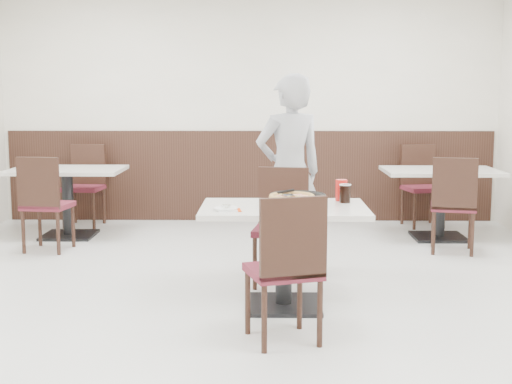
{
  "coord_description": "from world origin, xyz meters",
  "views": [
    {
      "loc": [
        0.2,
        -5.16,
        1.57
      ],
      "look_at": [
        0.13,
        -0.3,
        0.89
      ],
      "focal_mm": 50.0,
      "sensor_mm": 36.0,
      "label": 1
    }
  ],
  "objects_px": {
    "bg_chair_left_near": "(48,203)",
    "pizza": "(292,199)",
    "cola_glass": "(345,194)",
    "chair_near": "(283,268)",
    "side_plate": "(226,209)",
    "bg_table_left": "(68,203)",
    "diner_person": "(289,172)",
    "main_table": "(284,257)",
    "bg_chair_right_far": "(423,186)",
    "red_cup": "(341,190)",
    "bg_chair_left_far": "(83,186)",
    "chair_far": "(280,228)",
    "bg_table_right": "(440,204)",
    "bg_chair_right_near": "(453,204)",
    "pizza_pan": "(298,200)"
  },
  "relations": [
    {
      "from": "bg_chair_right_far",
      "to": "bg_table_left",
      "type": "bearing_deg",
      "value": -2.63
    },
    {
      "from": "pizza",
      "to": "bg_chair_right_far",
      "type": "xyz_separation_m",
      "value": [
        1.65,
        3.24,
        -0.34
      ]
    },
    {
      "from": "bg_table_left",
      "to": "chair_far",
      "type": "bearing_deg",
      "value": -40.29
    },
    {
      "from": "diner_person",
      "to": "red_cup",
      "type": "bearing_deg",
      "value": 89.46
    },
    {
      "from": "chair_near",
      "to": "diner_person",
      "type": "xyz_separation_m",
      "value": [
        0.1,
        1.89,
        0.39
      ]
    },
    {
      "from": "chair_near",
      "to": "pizza_pan",
      "type": "distance_m",
      "value": 0.8
    },
    {
      "from": "bg_chair_left_near",
      "to": "bg_table_right",
      "type": "xyz_separation_m",
      "value": [
        4.03,
        0.64,
        -0.1
      ]
    },
    {
      "from": "side_plate",
      "to": "cola_glass",
      "type": "height_order",
      "value": "cola_glass"
    },
    {
      "from": "chair_far",
      "to": "pizza_pan",
      "type": "xyz_separation_m",
      "value": [
        0.11,
        -0.6,
        0.32
      ]
    },
    {
      "from": "bg_chair_left_far",
      "to": "diner_person",
      "type": "bearing_deg",
      "value": 145.6
    },
    {
      "from": "chair_near",
      "to": "chair_far",
      "type": "height_order",
      "value": "same"
    },
    {
      "from": "side_plate",
      "to": "bg_chair_left_near",
      "type": "xyz_separation_m",
      "value": [
        -1.88,
        2.02,
        -0.28
      ]
    },
    {
      "from": "diner_person",
      "to": "bg_chair_left_near",
      "type": "height_order",
      "value": "diner_person"
    },
    {
      "from": "bg_chair_left_far",
      "to": "chair_far",
      "type": "bearing_deg",
      "value": 137.37
    },
    {
      "from": "chair_far",
      "to": "bg_chair_right_near",
      "type": "height_order",
      "value": "same"
    },
    {
      "from": "chair_far",
      "to": "diner_person",
      "type": "bearing_deg",
      "value": -90.31
    },
    {
      "from": "pizza",
      "to": "cola_glass",
      "type": "relative_size",
      "value": 2.27
    },
    {
      "from": "main_table",
      "to": "bg_chair_left_far",
      "type": "xyz_separation_m",
      "value": [
        -2.28,
        3.15,
        0.1
      ]
    },
    {
      "from": "side_plate",
      "to": "cola_glass",
      "type": "relative_size",
      "value": 1.3
    },
    {
      "from": "cola_glass",
      "to": "diner_person",
      "type": "distance_m",
      "value": 1.06
    },
    {
      "from": "bg_chair_left_near",
      "to": "bg_chair_right_near",
      "type": "relative_size",
      "value": 1.0
    },
    {
      "from": "pizza",
      "to": "bg_table_left",
      "type": "height_order",
      "value": "pizza"
    },
    {
      "from": "chair_far",
      "to": "diner_person",
      "type": "distance_m",
      "value": 0.69
    },
    {
      "from": "red_cup",
      "to": "side_plate",
      "type": "bearing_deg",
      "value": -152.28
    },
    {
      "from": "pizza",
      "to": "side_plate",
      "type": "bearing_deg",
      "value": -166.75
    },
    {
      "from": "pizza",
      "to": "bg_chair_right_near",
      "type": "height_order",
      "value": "bg_chair_right_near"
    },
    {
      "from": "bg_table_right",
      "to": "bg_chair_right_near",
      "type": "relative_size",
      "value": 1.26
    },
    {
      "from": "diner_person",
      "to": "bg_chair_right_near",
      "type": "xyz_separation_m",
      "value": [
        1.63,
        0.68,
        -0.39
      ]
    },
    {
      "from": "bg_chair_left_near",
      "to": "pizza",
      "type": "bearing_deg",
      "value": -31.22
    },
    {
      "from": "red_cup",
      "to": "diner_person",
      "type": "relative_size",
      "value": 0.09
    },
    {
      "from": "bg_chair_left_near",
      "to": "cola_glass",
      "type": "bearing_deg",
      "value": -23.45
    },
    {
      "from": "main_table",
      "to": "bg_table_right",
      "type": "xyz_separation_m",
      "value": [
        1.73,
        2.49,
        0.0
      ]
    },
    {
      "from": "pizza_pan",
      "to": "bg_chair_left_near",
      "type": "height_order",
      "value": "bg_chair_left_near"
    },
    {
      "from": "bg_table_left",
      "to": "diner_person",
      "type": "bearing_deg",
      "value": -30.0
    },
    {
      "from": "pizza",
      "to": "main_table",
      "type": "bearing_deg",
      "value": 133.75
    },
    {
      "from": "pizza",
      "to": "pizza_pan",
      "type": "bearing_deg",
      "value": 55.64
    },
    {
      "from": "chair_near",
      "to": "red_cup",
      "type": "distance_m",
      "value": 1.16
    },
    {
      "from": "chair_far",
      "to": "bg_chair_right_near",
      "type": "bearing_deg",
      "value": -135.66
    },
    {
      "from": "chair_near",
      "to": "bg_table_right",
      "type": "relative_size",
      "value": 0.79
    },
    {
      "from": "bg_chair_left_far",
      "to": "bg_chair_right_far",
      "type": "relative_size",
      "value": 1.0
    },
    {
      "from": "pizza",
      "to": "bg_chair_right_far",
      "type": "distance_m",
      "value": 3.65
    },
    {
      "from": "diner_person",
      "to": "bg_table_right",
      "type": "bearing_deg",
      "value": -164.56
    },
    {
      "from": "main_table",
      "to": "bg_chair_left_near",
      "type": "distance_m",
      "value": 2.95
    },
    {
      "from": "red_cup",
      "to": "bg_table_right",
      "type": "height_order",
      "value": "red_cup"
    },
    {
      "from": "red_cup",
      "to": "bg_table_right",
      "type": "xyz_separation_m",
      "value": [
        1.29,
        2.21,
        -0.45
      ]
    },
    {
      "from": "main_table",
      "to": "bg_chair_right_far",
      "type": "relative_size",
      "value": 1.26
    },
    {
      "from": "main_table",
      "to": "side_plate",
      "type": "distance_m",
      "value": 0.59
    },
    {
      "from": "chair_far",
      "to": "bg_table_right",
      "type": "height_order",
      "value": "chair_far"
    },
    {
      "from": "cola_glass",
      "to": "diner_person",
      "type": "relative_size",
      "value": 0.08
    },
    {
      "from": "chair_near",
      "to": "side_plate",
      "type": "xyz_separation_m",
      "value": [
        -0.39,
        0.55,
        0.28
      ]
    }
  ]
}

